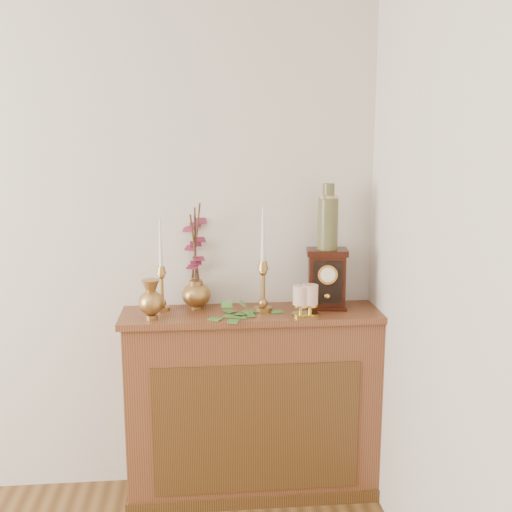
{
  "coord_description": "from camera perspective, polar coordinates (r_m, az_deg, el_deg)",
  "views": [
    {
      "loc": [
        1.16,
        -0.62,
        1.72
      ],
      "look_at": [
        1.41,
        2.05,
        1.21
      ],
      "focal_mm": 42.0,
      "sensor_mm": 36.0,
      "label": 1
    }
  ],
  "objects": [
    {
      "name": "console_shelf",
      "position": [
        3.01,
        -0.27,
        -14.33
      ],
      "size": [
        1.24,
        0.34,
        0.93
      ],
      "color": "brown",
      "rests_on": "ground"
    },
    {
      "name": "pillar_candle_left",
      "position": [
        2.75,
        4.27,
        -4.11
      ],
      "size": [
        0.08,
        0.08,
        0.15
      ],
      "rotation": [
        0.0,
        0.0,
        0.02
      ],
      "color": "gold",
      "rests_on": "console_shelf"
    },
    {
      "name": "pillar_candle_right",
      "position": [
        2.76,
        5.18,
        -4.06
      ],
      "size": [
        0.08,
        0.08,
        0.16
      ],
      "rotation": [
        0.0,
        0.0,
        -0.33
      ],
      "color": "gold",
      "rests_on": "console_shelf"
    },
    {
      "name": "bud_vase",
      "position": [
        2.73,
        -9.96,
        -4.14
      ],
      "size": [
        0.11,
        0.11,
        0.18
      ],
      "rotation": [
        0.0,
        0.0,
        -0.36
      ],
      "color": "#AE8145",
      "rests_on": "console_shelf"
    },
    {
      "name": "candlestick_left",
      "position": [
        2.85,
        -8.99,
        -2.37
      ],
      "size": [
        0.07,
        0.07,
        0.44
      ],
      "rotation": [
        0.0,
        0.0,
        0.36
      ],
      "color": "#AE8145",
      "rests_on": "console_shelf"
    },
    {
      "name": "mantel_clock",
      "position": [
        2.88,
        6.73,
        -2.22
      ],
      "size": [
        0.21,
        0.16,
        0.29
      ],
      "rotation": [
        0.0,
        0.0,
        -0.13
      ],
      "color": "black",
      "rests_on": "console_shelf"
    },
    {
      "name": "ginger_jar",
      "position": [
        2.89,
        -5.78,
        -0.35
      ],
      "size": [
        0.21,
        0.22,
        0.51
      ],
      "rotation": [
        0.0,
        0.0,
        -0.07
      ],
      "color": "#AE8145",
      "rests_on": "console_shelf"
    },
    {
      "name": "candlestick_center",
      "position": [
        2.8,
        0.67,
        -2.09
      ],
      "size": [
        0.08,
        0.08,
        0.49
      ],
      "rotation": [
        0.0,
        0.0,
        -0.22
      ],
      "color": "#AE8145",
      "rests_on": "console_shelf"
    },
    {
      "name": "ceramic_vase",
      "position": [
        2.83,
        6.86,
        3.43
      ],
      "size": [
        0.1,
        0.1,
        0.31
      ],
      "rotation": [
        0.0,
        0.0,
        -0.13
      ],
      "color": "#1C3828",
      "rests_on": "mantel_clock"
    },
    {
      "name": "ivy_garland",
      "position": [
        2.77,
        -0.38,
        -5.35
      ],
      "size": [
        0.44,
        0.19,
        0.09
      ],
      "rotation": [
        0.0,
        0.0,
        0.25
      ],
      "color": "#3A702A",
      "rests_on": "console_shelf"
    }
  ]
}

